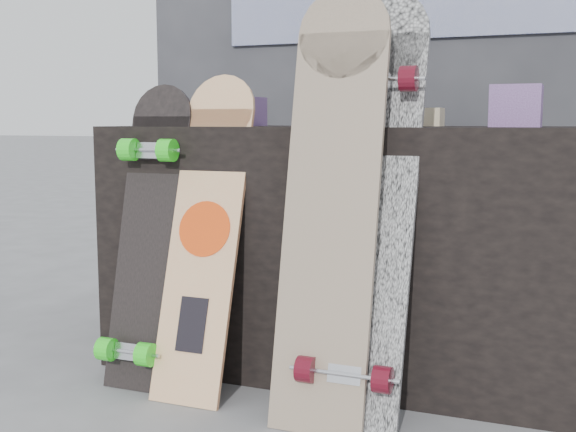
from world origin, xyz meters
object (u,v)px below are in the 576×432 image
at_px(vendor_table, 356,249).
at_px(longboard_geisha, 206,225).
at_px(skateboard_dark, 148,231).
at_px(longboard_cascadia, 366,192).
at_px(longboard_celtic, 332,191).

xyz_separation_m(vendor_table, longboard_geisha, (-0.37, -0.34, 0.11)).
xyz_separation_m(vendor_table, skateboard_dark, (-0.57, -0.35, 0.08)).
bearing_deg(skateboard_dark, longboard_geisha, 2.05).
bearing_deg(longboard_geisha, skateboard_dark, -177.95).
bearing_deg(vendor_table, longboard_cascadia, -69.77).
bearing_deg(vendor_table, skateboard_dark, -148.51).
bearing_deg(skateboard_dark, vendor_table, 31.49).
relative_size(vendor_table, skateboard_dark, 1.71).
height_order(vendor_table, longboard_cascadia, longboard_cascadia).
xyz_separation_m(longboard_geisha, longboard_celtic, (0.42, -0.07, 0.12)).
bearing_deg(longboard_celtic, vendor_table, 96.82).
height_order(longboard_cascadia, skateboard_dark, longboard_cascadia).
xyz_separation_m(longboard_geisha, longboard_cascadia, (0.49, 0.01, 0.12)).
distance_m(longboard_celtic, skateboard_dark, 0.64).
bearing_deg(longboard_celtic, longboard_cascadia, 47.30).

